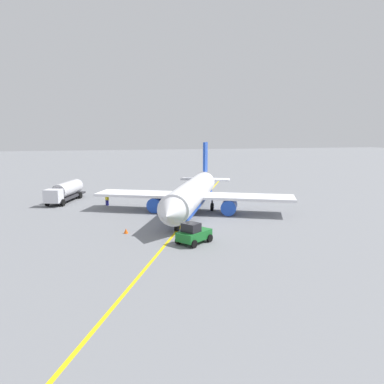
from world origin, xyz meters
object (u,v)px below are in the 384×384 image
(pushback_tug, at_px, (194,234))
(safety_cone_nose, at_px, (199,238))
(fuel_tanker, at_px, (65,191))
(safety_cone_wingtip, at_px, (126,231))
(airplane, at_px, (193,194))
(refueling_worker, at_px, (107,200))

(pushback_tug, xyz_separation_m, safety_cone_nose, (-0.72, 0.78, -0.72))
(fuel_tanker, bearing_deg, pushback_tug, 27.43)
(safety_cone_nose, bearing_deg, pushback_tug, -47.52)
(safety_cone_wingtip, bearing_deg, airplane, 131.35)
(refueling_worker, distance_m, safety_cone_wingtip, 17.21)
(safety_cone_nose, distance_m, safety_cone_wingtip, 8.64)
(airplane, distance_m, safety_cone_nose, 14.19)
(airplane, bearing_deg, fuel_tanker, -126.41)
(airplane, xyz_separation_m, safety_cone_nose, (13.70, -2.91, -2.33))
(fuel_tanker, height_order, refueling_worker, fuel_tanker)
(airplane, xyz_separation_m, fuel_tanker, (-13.35, -18.10, -0.89))
(pushback_tug, bearing_deg, refueling_worker, -160.75)
(fuel_tanker, height_order, safety_cone_wingtip, fuel_tanker)
(fuel_tanker, distance_m, safety_cone_wingtip, 23.67)
(refueling_worker, bearing_deg, airplane, 54.57)
(refueling_worker, height_order, safety_cone_nose, refueling_worker)
(fuel_tanker, bearing_deg, safety_cone_wingtip, 19.86)
(airplane, bearing_deg, safety_cone_wingtip, -48.65)
(fuel_tanker, relative_size, pushback_tug, 2.69)
(fuel_tanker, bearing_deg, refueling_worker, 51.92)
(fuel_tanker, xyz_separation_m, safety_cone_nose, (27.05, 15.20, -1.44))
(airplane, height_order, refueling_worker, airplane)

